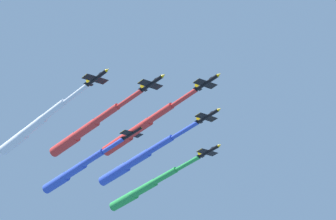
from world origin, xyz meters
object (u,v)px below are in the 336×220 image
jet_starboard_mid (33,127)px  jet_port_mid (144,189)px  jet_starboard_inner (85,130)px  jet_port_outer (74,171)px  jet_port_inner (136,161)px  jet_lead (138,129)px

jet_starboard_mid → jet_port_mid: bearing=123.7°
jet_starboard_inner → jet_port_mid: bearing=142.2°
jet_starboard_mid → jet_port_outer: jet_starboard_mid is taller
jet_port_inner → jet_port_outer: (-8.35, -20.77, -1.16)m
jet_port_outer → jet_port_inner: bearing=68.1°
jet_port_inner → jet_port_mid: size_ratio=1.05×
jet_port_mid → jet_starboard_mid: size_ratio=0.97×
jet_lead → jet_port_outer: 32.71m
jet_port_outer → jet_starboard_mid: bearing=-35.5°
jet_port_mid → jet_port_outer: bearing=-76.5°
jet_lead → jet_port_mid: size_ratio=0.98×
jet_lead → jet_port_mid: jet_lead is taller
jet_port_mid → jet_starboard_mid: 48.74m
jet_port_mid → jet_starboard_mid: jet_starboard_mid is taller
jet_starboard_inner → jet_port_inner: bearing=130.4°
jet_port_mid → jet_starboard_inner: bearing=-37.8°
jet_lead → jet_port_outer: (-26.54, -19.09, -0.82)m
jet_lead → jet_port_inner: 18.28m
jet_lead → jet_port_outer: bearing=-144.3°
jet_lead → jet_starboard_inner: jet_lead is taller
jet_lead → jet_starboard_mid: jet_starboard_mid is taller
jet_port_inner → jet_port_mid: bearing=161.4°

